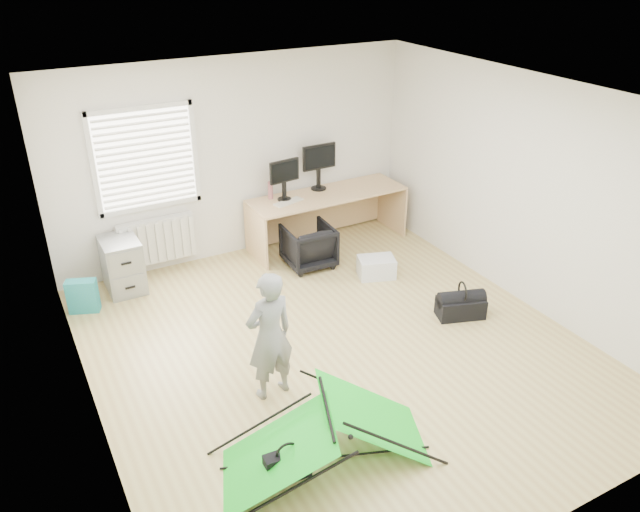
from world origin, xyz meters
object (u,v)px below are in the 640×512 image
office_chair (309,246)px  storage_crate (376,267)px  thermos (270,190)px  desk (328,219)px  laptop_bag (288,466)px  filing_cabinet (122,265)px  duffel_bag (461,307)px  monitor_right (318,173)px  kite (327,434)px  person (270,336)px  monitor_left (284,185)px

office_chair → storage_crate: (0.64, -0.70, -0.16)m
office_chair → thermos: bearing=-69.1°
desk → office_chair: desk is taller
thermos → storage_crate: 1.81m
storage_crate → laptop_bag: size_ratio=1.19×
filing_cabinet → thermos: 2.20m
thermos → office_chair: thermos is taller
thermos → duffel_bag: thermos is taller
monitor_right → laptop_bag: monitor_right is taller
thermos → kite: bearing=-108.2°
duffel_bag → office_chair: bearing=134.4°
monitor_right → thermos: size_ratio=2.07×
person → kite: person is taller
laptop_bag → storage_crate: bearing=49.1°
filing_cabinet → storage_crate: size_ratio=1.47×
monitor_left → person: bearing=-125.3°
person → laptop_bag: person is taller
kite → duffel_bag: size_ratio=3.33×
kite → laptop_bag: 0.41m
person → filing_cabinet: bearing=-80.7°
monitor_left → monitor_right: monitor_right is taller
filing_cabinet → monitor_left: bearing=0.1°
office_chair → person: person is taller
monitor_left → thermos: 0.22m
person → storage_crate: person is taller
desk → person: size_ratio=1.70×
person → kite: (0.04, -1.02, -0.39)m
desk → person: person is taller
monitor_right → filing_cabinet: bearing=-178.2°
monitor_left → kite: (-1.43, -3.78, -0.70)m
monitor_right → storage_crate: monitor_right is taller
storage_crate → filing_cabinet: bearing=157.4°
kite → office_chair: bearing=85.4°
desk → laptop_bag: 4.48m
storage_crate → laptop_bag: laptop_bag is taller
filing_cabinet → office_chair: (2.35, -0.54, -0.05)m
kite → monitor_right: bearing=83.0°
monitor_left → person: size_ratio=0.33×
filing_cabinet → monitor_left: 2.36m
storage_crate → duffel_bag: 1.34m
monitor_left → storage_crate: (0.72, -1.25, -0.85)m
monitor_right → office_chair: 1.14m
monitor_right → person: (-2.09, -2.90, -0.35)m
monitor_left → monitor_right: bearing=6.2°
monitor_right → thermos: (-0.76, -0.01, -0.12)m
office_chair → laptop_bag: 3.78m
kite → storage_crate: 3.32m
kite → filing_cabinet: bearing=123.0°
desk → kite: 4.24m
person → kite: 1.10m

